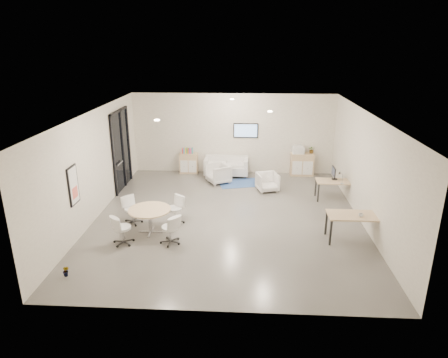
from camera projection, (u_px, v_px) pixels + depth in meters
name	position (u px, v px, depth m)	size (l,w,h in m)	color
room_shell	(228.00, 168.00, 11.70)	(9.60, 10.60, 4.80)	#5B5753
glass_door	(121.00, 147.00, 14.31)	(0.09, 1.90, 2.85)	black
artwork	(73.00, 186.00, 10.42)	(0.05, 0.54, 1.04)	black
wall_tv	(246.00, 131.00, 15.83)	(0.98, 0.06, 0.58)	black
ceiling_spots	(223.00, 109.00, 11.98)	(3.14, 4.14, 0.03)	#FFEAC6
sideboard_left	(189.00, 163.00, 16.23)	(0.73, 0.38, 0.82)	tan
sideboard_right	(302.00, 164.00, 15.94)	(0.91, 0.44, 0.91)	tan
books	(188.00, 151.00, 16.06)	(0.43, 0.14, 0.22)	red
printer	(298.00, 150.00, 15.76)	(0.48, 0.41, 0.32)	white
loveseat	(226.00, 167.00, 15.96)	(1.74, 0.90, 0.65)	white
blue_rug	(239.00, 183.00, 15.14)	(1.49, 0.99, 0.01)	#2F468F
armchair_left	(218.00, 173.00, 15.11)	(0.77, 0.72, 0.79)	white
armchair_right	(267.00, 181.00, 14.29)	(0.71, 0.66, 0.73)	white
desk_rear	(335.00, 183.00, 13.46)	(1.28, 0.67, 0.66)	tan
desk_front	(355.00, 217.00, 10.62)	(1.44, 0.72, 0.75)	tan
monitor	(334.00, 173.00, 13.50)	(0.20, 0.50, 0.44)	black
round_table	(150.00, 212.00, 11.07)	(1.18, 1.18, 0.72)	tan
meeting_chairs	(150.00, 219.00, 11.14)	(2.16, 2.16, 0.82)	white
plant_cabinet	(312.00, 150.00, 15.76)	(0.27, 0.30, 0.23)	#3F7F3F
plant_floor	(66.00, 274.00, 9.16)	(0.15, 0.27, 0.12)	#3F7F3F
cup	(361.00, 215.00, 10.45)	(0.12, 0.09, 0.12)	white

